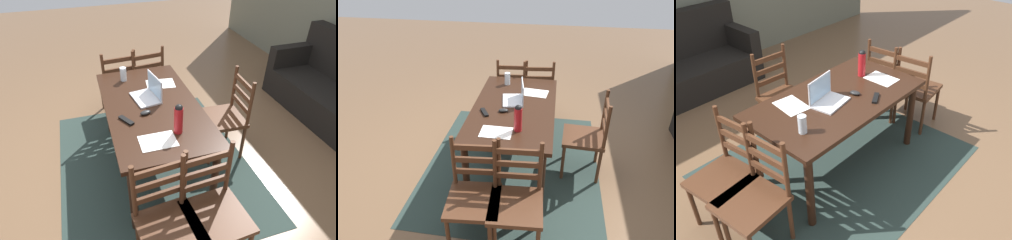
% 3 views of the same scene
% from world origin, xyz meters
% --- Properties ---
extents(ground_plane, '(14.00, 14.00, 0.00)m').
position_xyz_m(ground_plane, '(0.00, 0.00, 0.00)').
color(ground_plane, brown).
extents(area_rug, '(2.32, 1.98, 0.01)m').
position_xyz_m(area_rug, '(0.00, 0.00, 0.00)').
color(area_rug, '#283833').
rests_on(area_rug, ground).
extents(dining_table, '(1.60, 0.88, 0.76)m').
position_xyz_m(dining_table, '(0.00, 0.00, 0.67)').
color(dining_table, black).
rests_on(dining_table, ground).
extents(chair_left_near, '(0.48, 0.48, 0.95)m').
position_xyz_m(chair_left_near, '(-1.09, -0.17, 0.46)').
color(chair_left_near, '#4C2B19').
rests_on(chair_left_near, ground).
extents(chair_left_far, '(0.49, 0.49, 0.95)m').
position_xyz_m(chair_left_far, '(-1.09, 0.18, 0.46)').
color(chair_left_far, '#4C2B19').
rests_on(chair_left_far, ground).
extents(chair_right_far, '(0.47, 0.47, 0.95)m').
position_xyz_m(chair_right_far, '(1.09, 0.17, 0.46)').
color(chair_right_far, '#4C2B19').
rests_on(chair_right_far, ground).
extents(chair_right_near, '(0.48, 0.48, 0.95)m').
position_xyz_m(chair_right_near, '(1.09, -0.18, 0.46)').
color(chair_right_near, '#4C2B19').
rests_on(chair_right_near, ground).
extents(chair_far_head, '(0.46, 0.46, 0.95)m').
position_xyz_m(chair_far_head, '(0.00, 0.81, 0.46)').
color(chair_far_head, '#4C2B19').
rests_on(chair_far_head, ground).
extents(couch, '(1.80, 0.80, 1.00)m').
position_xyz_m(couch, '(-0.21, 2.53, 0.36)').
color(couch, black).
rests_on(couch, ground).
extents(laptop, '(0.35, 0.27, 0.23)m').
position_xyz_m(laptop, '(-0.13, 0.01, 0.82)').
color(laptop, silver).
rests_on(laptop, dining_table).
extents(water_bottle, '(0.07, 0.07, 0.27)m').
position_xyz_m(water_bottle, '(0.47, 0.10, 0.90)').
color(water_bottle, red).
rests_on(water_bottle, dining_table).
extents(drinking_glass, '(0.07, 0.07, 0.15)m').
position_xyz_m(drinking_glass, '(-0.58, -0.16, 0.84)').
color(drinking_glass, silver).
rests_on(drinking_glass, dining_table).
extents(computer_mouse, '(0.08, 0.11, 0.03)m').
position_xyz_m(computer_mouse, '(0.14, -0.10, 0.78)').
color(computer_mouse, black).
rests_on(computer_mouse, dining_table).
extents(tv_remote, '(0.17, 0.12, 0.02)m').
position_xyz_m(tv_remote, '(0.19, -0.28, 0.77)').
color(tv_remote, black).
rests_on(tv_remote, dining_table).
extents(paper_stack_left, '(0.21, 0.30, 0.00)m').
position_xyz_m(paper_stack_left, '(0.54, -0.09, 0.77)').
color(paper_stack_left, white).
rests_on(paper_stack_left, dining_table).
extents(paper_stack_right, '(0.25, 0.32, 0.00)m').
position_xyz_m(paper_stack_right, '(-0.37, 0.19, 0.77)').
color(paper_stack_right, white).
rests_on(paper_stack_right, dining_table).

